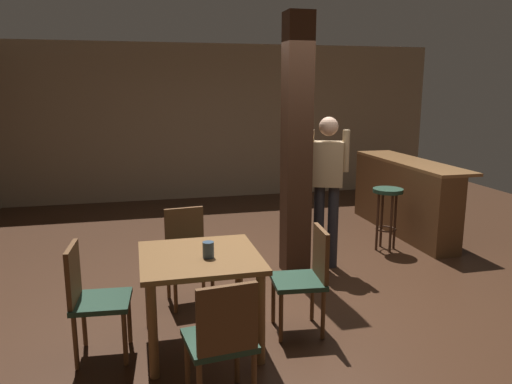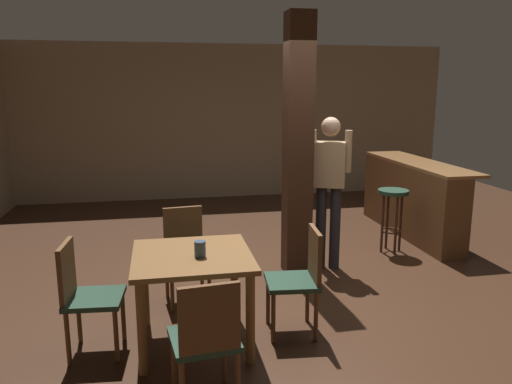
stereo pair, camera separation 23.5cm
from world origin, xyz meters
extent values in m
plane|color=#382114|center=(0.00, 0.00, 0.00)|extent=(10.80, 10.80, 0.00)
cube|color=gray|center=(0.00, 4.50, 1.40)|extent=(8.00, 0.10, 2.80)
cube|color=#382114|center=(0.02, 0.42, 1.40)|extent=(0.28, 0.28, 2.80)
cube|color=brown|center=(-1.22, -0.97, 0.74)|extent=(0.92, 0.92, 0.04)
cylinder|color=brown|center=(-0.83, -0.58, 0.36)|extent=(0.07, 0.07, 0.72)
cylinder|color=brown|center=(-1.61, -0.58, 0.36)|extent=(0.07, 0.07, 0.72)
cylinder|color=brown|center=(-0.83, -1.36, 0.36)|extent=(0.07, 0.07, 0.72)
cylinder|color=brown|center=(-1.61, -1.36, 0.36)|extent=(0.07, 0.07, 0.72)
cube|color=#1E3828|center=(-1.21, -1.77, 0.45)|extent=(0.46, 0.46, 0.04)
cube|color=brown|center=(-1.19, -1.96, 0.68)|extent=(0.38, 0.08, 0.45)
cylinder|color=brown|center=(-1.40, -1.62, 0.23)|extent=(0.04, 0.04, 0.43)
cylinder|color=brown|center=(-1.05, -1.58, 0.23)|extent=(0.04, 0.04, 0.43)
cylinder|color=brown|center=(-1.01, -1.93, 0.23)|extent=(0.04, 0.04, 0.43)
cube|color=#1E3828|center=(-1.97, -0.98, 0.45)|extent=(0.45, 0.45, 0.04)
cube|color=brown|center=(-2.16, -0.96, 0.68)|extent=(0.07, 0.38, 0.45)
cylinder|color=brown|center=(-1.78, -0.82, 0.23)|extent=(0.04, 0.04, 0.43)
cylinder|color=brown|center=(-1.81, -1.17, 0.23)|extent=(0.04, 0.04, 0.43)
cylinder|color=brown|center=(-2.13, -0.79, 0.23)|extent=(0.04, 0.04, 0.43)
cylinder|color=brown|center=(-2.16, -1.14, 0.23)|extent=(0.04, 0.04, 0.43)
cube|color=#1E3828|center=(-0.40, -0.94, 0.45)|extent=(0.46, 0.46, 0.04)
cube|color=brown|center=(-0.21, -0.96, 0.68)|extent=(0.07, 0.38, 0.45)
cylinder|color=brown|center=(-0.59, -1.10, 0.23)|extent=(0.04, 0.04, 0.43)
cylinder|color=brown|center=(-0.56, -0.75, 0.23)|extent=(0.04, 0.04, 0.43)
cylinder|color=brown|center=(-0.24, -1.14, 0.23)|extent=(0.04, 0.04, 0.43)
cylinder|color=brown|center=(-0.21, -0.79, 0.23)|extent=(0.04, 0.04, 0.43)
cube|color=#1E3828|center=(-1.22, -0.17, 0.45)|extent=(0.47, 0.47, 0.04)
cube|color=brown|center=(-1.24, 0.02, 0.68)|extent=(0.38, 0.08, 0.45)
cylinder|color=brown|center=(-1.03, -0.32, 0.23)|extent=(0.04, 0.04, 0.43)
cylinder|color=brown|center=(-1.37, -0.36, 0.23)|extent=(0.04, 0.04, 0.43)
cylinder|color=brown|center=(-1.07, 0.03, 0.23)|extent=(0.04, 0.04, 0.43)
cylinder|color=brown|center=(-1.41, -0.01, 0.23)|extent=(0.04, 0.04, 0.43)
cylinder|color=#33475B|center=(-1.16, -1.04, 0.82)|extent=(0.09, 0.09, 0.12)
cube|color=tan|center=(0.41, 0.47, 1.20)|extent=(0.39, 0.32, 0.50)
sphere|color=tan|center=(0.41, 0.47, 1.61)|extent=(0.28, 0.28, 0.21)
cylinder|color=#232328|center=(0.48, 0.44, 0.47)|extent=(0.16, 0.16, 0.95)
cylinder|color=#232328|center=(0.33, 0.50, 0.47)|extent=(0.16, 0.16, 0.95)
cylinder|color=tan|center=(0.58, 0.40, 1.35)|extent=(0.10, 0.10, 0.46)
cylinder|color=tan|center=(0.23, 0.55, 1.35)|extent=(0.10, 0.10, 0.46)
cube|color=brown|center=(2.07, 1.52, 1.01)|extent=(0.56, 2.30, 0.04)
cube|color=brown|center=(1.97, 1.52, 0.49)|extent=(0.36, 2.30, 0.99)
cylinder|color=#1E3828|center=(1.38, 0.86, 0.77)|extent=(0.38, 0.38, 0.05)
torus|color=#382114|center=(1.38, 0.86, 0.27)|extent=(0.26, 0.26, 0.02)
cylinder|color=#382114|center=(1.38, 0.98, 0.37)|extent=(0.03, 0.03, 0.74)
cylinder|color=#382114|center=(1.38, 0.74, 0.37)|extent=(0.03, 0.03, 0.74)
cylinder|color=#382114|center=(1.50, 0.86, 0.37)|extent=(0.03, 0.03, 0.74)
cylinder|color=#382114|center=(1.26, 0.86, 0.37)|extent=(0.03, 0.03, 0.74)
camera|label=1|loc=(-1.67, -4.67, 2.04)|focal=35.00mm
camera|label=2|loc=(-1.44, -4.72, 2.04)|focal=35.00mm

